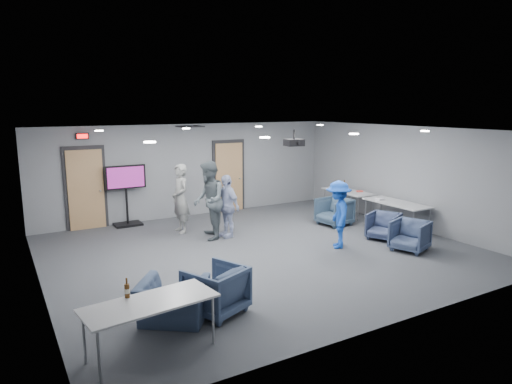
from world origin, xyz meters
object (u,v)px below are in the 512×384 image
chair_right_b (383,226)px  bottle_front (127,290)px  person_c (227,206)px  person_d (338,215)px  chair_right_c (410,236)px  table_right_b (397,204)px  table_right_a (348,192)px  person_a (180,199)px  chair_front_b (173,301)px  person_b (209,200)px  projector (294,142)px  tv_stand (126,192)px  chair_front_a (216,290)px  table_front_left (150,305)px  bottle_right (344,186)px  chair_right_a (334,212)px

chair_right_b → bottle_front: bearing=-98.3°
person_c → person_d: size_ratio=1.01×
chair_right_c → table_right_b: (1.09, 1.43, 0.34)m
table_right_a → person_a: bearing=82.0°
chair_front_b → person_b: bearing=-85.0°
person_a → bottle_front: person_a is taller
person_d → projector: projector is taller
person_b → tv_stand: 2.68m
chair_front_a → projector: projector is taller
chair_front_b → table_front_left: bearing=88.9°
table_front_left → projector: (4.34, 3.03, 1.72)m
table_right_b → bottle_right: 2.10m
chair_front_b → bottle_right: bottle_right is taller
chair_front_a → table_front_left: 1.45m
chair_front_a → table_front_left: bearing=5.4°
chair_right_a → table_right_a: size_ratio=0.49×
tv_stand → bottle_right: bearing=-17.3°
chair_right_a → tv_stand: 5.67m
table_right_a → chair_front_a: bearing=122.8°
chair_front_a → table_right_b: bearing=175.6°
person_a → chair_front_a: bearing=-16.3°
chair_right_a → table_right_b: (1.10, -1.18, 0.31)m
table_right_a → table_right_b: 1.90m
person_b → chair_right_b: 4.31m
chair_right_c → tv_stand: (-4.91, 5.40, 0.59)m
chair_right_c → bottle_right: 3.73m
chair_right_a → tv_stand: bearing=-125.8°
chair_right_b → chair_front_a: chair_front_a is taller
chair_right_b → person_a: bearing=-152.2°
person_c → tv_stand: bearing=-151.8°
bottle_right → projector: size_ratio=0.69×
chair_right_a → chair_right_c: (0.01, -2.61, -0.03)m
person_d → table_right_a: bearing=168.7°
projector → person_a: bearing=136.5°
chair_right_a → person_c: bearing=-104.7°
person_c → person_d: bearing=30.9°
person_d → table_front_left: person_d is taller
chair_right_a → chair_right_b: (0.16, -1.66, -0.04)m
chair_right_b → projector: bearing=-133.6°
chair_right_b → tv_stand: bearing=-156.3°
chair_front_a → table_front_left: (-1.25, -0.68, 0.30)m
person_b → chair_front_a: size_ratio=2.30×
chair_right_a → bottle_front: size_ratio=3.03×
person_c → chair_right_b: 3.87m
chair_right_a → chair_front_b: size_ratio=0.83×
person_d → table_right_b: (2.34, 0.43, -0.09)m
person_b → bottle_right: 4.65m
person_c → person_d: 2.74m
person_d → bottle_front: person_d is taller
person_a → chair_front_b: size_ratio=1.79×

